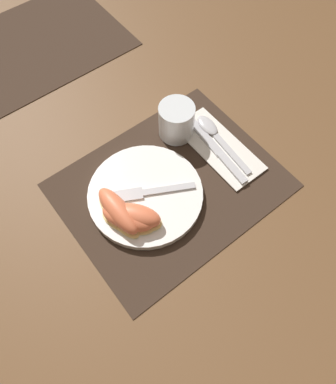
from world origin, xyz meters
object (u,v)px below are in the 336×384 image
at_px(plate, 145,195).
at_px(knife, 216,149).
at_px(citrus_wedge_0, 117,210).
at_px(citrus_wedge_2, 136,216).
at_px(spoon, 214,133).
at_px(citrus_wedge_1, 128,217).
at_px(fork, 146,192).
at_px(juice_glass, 176,122).

distance_m(plate, knife, 0.19).
distance_m(citrus_wedge_0, citrus_wedge_2, 0.04).
distance_m(knife, spoon, 0.05).
bearing_deg(knife, citrus_wedge_2, -171.78).
bearing_deg(citrus_wedge_0, citrus_wedge_1, -71.85).
relative_size(spoon, citrus_wedge_0, 1.49).
bearing_deg(knife, spoon, 55.29).
height_order(fork, citrus_wedge_0, citrus_wedge_0).
distance_m(plate, spoon, 0.22).
xyz_separation_m(juice_glass, citrus_wedge_0, (-0.23, -0.10, -0.00)).
relative_size(plate, fork, 1.45).
xyz_separation_m(fork, citrus_wedge_1, (-0.06, -0.03, 0.01)).
distance_m(juice_glass, spoon, 0.09).
height_order(juice_glass, spoon, juice_glass).
height_order(knife, spoon, spoon).
relative_size(spoon, citrus_wedge_1, 1.52).
bearing_deg(juice_glass, fork, -148.58).
relative_size(plate, citrus_wedge_0, 1.89).
relative_size(fork, citrus_wedge_2, 1.46).
distance_m(juice_glass, citrus_wedge_2, 0.24).
height_order(fork, citrus_wedge_2, citrus_wedge_2).
xyz_separation_m(juice_glass, citrus_wedge_2, (-0.21, -0.13, -0.00)).
xyz_separation_m(plate, citrus_wedge_0, (-0.07, -0.01, 0.03)).
bearing_deg(plate, knife, -1.13).
height_order(citrus_wedge_0, citrus_wedge_2, citrus_wedge_0).
bearing_deg(citrus_wedge_1, spoon, 12.88).
bearing_deg(plate, citrus_wedge_2, -142.13).
bearing_deg(citrus_wedge_1, plate, 26.19).
distance_m(juice_glass, citrus_wedge_0, 0.25).
distance_m(plate, citrus_wedge_1, 0.07).
bearing_deg(citrus_wedge_2, citrus_wedge_1, 149.57).
relative_size(juice_glass, spoon, 0.44).
bearing_deg(citrus_wedge_2, fork, 35.72).
height_order(plate, spoon, plate).
xyz_separation_m(knife, fork, (-0.19, 0.00, 0.01)).
bearing_deg(spoon, knife, -124.71).
relative_size(juice_glass, citrus_wedge_1, 0.67).
bearing_deg(juice_glass, plate, -149.33).
xyz_separation_m(spoon, fork, (-0.22, -0.04, 0.01)).
xyz_separation_m(spoon, citrus_wedge_0, (-0.29, -0.04, 0.03)).
bearing_deg(spoon, citrus_wedge_1, -167.12).
bearing_deg(citrus_wedge_2, juice_glass, 32.53).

